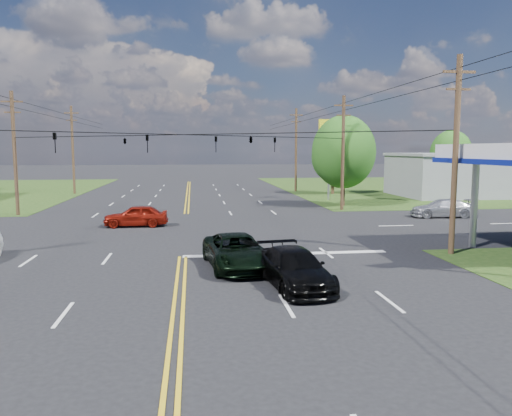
{
  "coord_description": "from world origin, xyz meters",
  "views": [
    {
      "loc": [
        0.51,
        -19.52,
        5.08
      ],
      "look_at": [
        3.77,
        6.0,
        2.06
      ],
      "focal_mm": 35.0,
      "sensor_mm": 36.0,
      "label": 1
    }
  ],
  "objects": [
    {
      "name": "stop_bar",
      "position": [
        5.0,
        4.0,
        0.0
      ],
      "size": [
        10.0,
        0.5,
        0.02
      ],
      "primitive_type": "cube",
      "color": "silver",
      "rests_on": "ground"
    },
    {
      "name": "span_wire_signals",
      "position": [
        0.0,
        12.0,
        6.0
      ],
      "size": [
        26.0,
        18.0,
        1.13
      ],
      "color": "black",
      "rests_on": "ground"
    },
    {
      "name": "ground",
      "position": [
        0.0,
        12.0,
        0.0
      ],
      "size": [
        280.0,
        280.0,
        0.0
      ],
      "primitive_type": "plane",
      "color": "black",
      "rests_on": "ground"
    },
    {
      "name": "sedan_far",
      "position": [
        19.19,
        15.74,
        0.68
      ],
      "size": [
        4.84,
        2.28,
        1.37
      ],
      "primitive_type": "imported",
      "rotation": [
        0.0,
        0.0,
        -1.65
      ],
      "color": "#BCBCC1",
      "rests_on": "ground"
    },
    {
      "name": "suv_black",
      "position": [
        4.23,
        -1.76,
        0.7
      ],
      "size": [
        2.57,
        5.04,
        1.4
      ],
      "primitive_type": "imported",
      "rotation": [
        0.0,
        0.0,
        0.13
      ],
      "color": "black",
      "rests_on": "ground"
    },
    {
      "name": "tree_right_b",
      "position": [
        16.5,
        36.0,
        4.22
      ],
      "size": [
        4.94,
        4.94,
        7.09
      ],
      "color": "#3B2919",
      "rests_on": "ground"
    },
    {
      "name": "pole_right_far",
      "position": [
        13.0,
        40.0,
        5.17
      ],
      "size": [
        1.6,
        0.28,
        10.0
      ],
      "color": "#3B2919",
      "rests_on": "ground"
    },
    {
      "name": "pole_ne",
      "position": [
        13.0,
        21.0,
        4.92
      ],
      "size": [
        1.6,
        0.28,
        9.5
      ],
      "color": "#3B2919",
      "rests_on": "ground"
    },
    {
      "name": "pickup_dkgreen",
      "position": [
        2.36,
        1.47,
        0.72
      ],
      "size": [
        2.96,
        5.43,
        1.44
      ],
      "primitive_type": "imported",
      "rotation": [
        0.0,
        0.0,
        0.11
      ],
      "color": "black",
      "rests_on": "ground"
    },
    {
      "name": "retail_ne",
      "position": [
        30.0,
        32.0,
        2.2
      ],
      "size": [
        14.0,
        10.0,
        4.4
      ],
      "primitive_type": "cube",
      "color": "gray",
      "rests_on": "ground"
    },
    {
      "name": "pole_nw",
      "position": [
        -13.0,
        21.0,
        4.92
      ],
      "size": [
        1.6,
        0.28,
        9.5
      ],
      "color": "#3B2919",
      "rests_on": "ground"
    },
    {
      "name": "tree_far_r",
      "position": [
        34.0,
        42.0,
        4.54
      ],
      "size": [
        5.32,
        5.32,
        7.63
      ],
      "color": "#3B2919",
      "rests_on": "ground"
    },
    {
      "name": "power_lines",
      "position": [
        0.0,
        10.0,
        8.6
      ],
      "size": [
        26.04,
        100.0,
        0.64
      ],
      "color": "black",
      "rests_on": "ground"
    },
    {
      "name": "grass_ne",
      "position": [
        35.0,
        44.0,
        0.0
      ],
      "size": [
        46.0,
        48.0,
        0.03
      ],
      "primitive_type": "cube",
      "color": "#1B3812",
      "rests_on": "ground"
    },
    {
      "name": "polesign_ne",
      "position": [
        14.17,
        29.44,
        6.34
      ],
      "size": [
        2.25,
        0.55,
        8.12
      ],
      "color": "#A5A5AA",
      "rests_on": "ground"
    },
    {
      "name": "sedan_red",
      "position": [
        -3.24,
        13.98,
        0.71
      ],
      "size": [
        4.19,
        1.69,
        1.43
      ],
      "primitive_type": "imported",
      "rotation": [
        0.0,
        0.0,
        -1.57
      ],
      "color": "maroon",
      "rests_on": "ground"
    },
    {
      "name": "pole_left_far",
      "position": [
        -13.0,
        40.0,
        5.17
      ],
      "size": [
        1.6,
        0.28,
        10.0
      ],
      "color": "#3B2919",
      "rests_on": "ground"
    },
    {
      "name": "pole_se",
      "position": [
        13.0,
        3.0,
        4.92
      ],
      "size": [
        1.6,
        0.28,
        9.5
      ],
      "color": "#3B2919",
      "rests_on": "ground"
    },
    {
      "name": "tree_right_a",
      "position": [
        14.0,
        24.0,
        4.87
      ],
      "size": [
        5.7,
        5.7,
        8.18
      ],
      "color": "#3B2919",
      "rests_on": "ground"
    }
  ]
}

